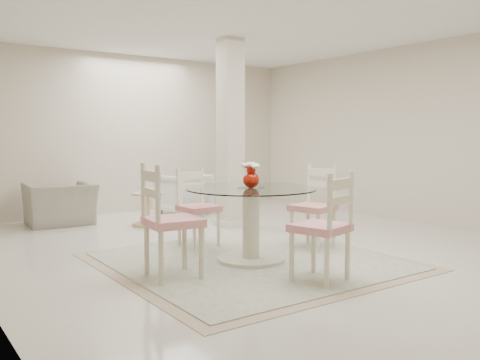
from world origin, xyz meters
TOP-DOWN VIEW (x-y plane):
  - ground at (0.00, 0.00)m, footprint 7.00×7.00m
  - room_shell at (0.00, 0.00)m, footprint 6.02×7.02m
  - column at (0.50, 1.30)m, footprint 0.30×0.30m
  - area_rug at (-0.50, -0.57)m, footprint 2.86×2.86m
  - dining_table at (-0.50, -0.57)m, footprint 1.36×1.36m
  - red_vase at (-0.50, -0.57)m, footprint 0.20×0.19m
  - dining_chair_east at (0.51, -0.48)m, footprint 0.53×0.53m
  - dining_chair_north at (-0.58, 0.44)m, footprint 0.43×0.43m
  - dining_chair_west at (-1.53, -0.64)m, footprint 0.52×0.52m
  - dining_chair_south at (-0.41, -1.59)m, footprint 0.54×0.54m
  - recliner_taupe at (-1.50, 2.87)m, footprint 1.00×0.88m
  - armchair_white at (0.50, 2.73)m, footprint 0.86×0.88m
  - side_table at (-0.46, 2.06)m, footprint 0.47×0.47m

SIDE VIEW (x-z plane):
  - ground at x=0.00m, z-range 0.00..0.00m
  - area_rug at x=-0.50m, z-range 0.00..0.02m
  - side_table at x=-0.46m, z-range -0.02..0.47m
  - recliner_taupe at x=-1.50m, z-range 0.00..0.62m
  - armchair_white at x=0.50m, z-range 0.00..0.69m
  - dining_table at x=-0.50m, z-range 0.01..0.79m
  - dining_chair_north at x=-0.58m, z-range 0.03..1.06m
  - dining_chair_east at x=0.51m, z-range 0.03..1.11m
  - dining_chair_south at x=-0.41m, z-range 0.03..1.14m
  - dining_chair_west at x=-1.53m, z-range 0.03..1.21m
  - red_vase at x=-0.50m, z-range 0.78..1.05m
  - column at x=0.50m, z-range 0.00..2.70m
  - room_shell at x=0.00m, z-range 0.50..3.21m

